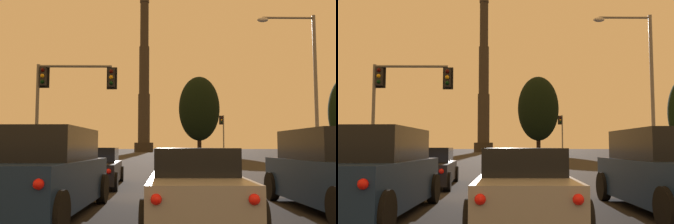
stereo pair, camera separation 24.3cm
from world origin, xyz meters
TOP-DOWN VIEW (x-y plane):
  - suv_left_lane_second at (-3.44, 6.10)m, footprint 2.26×4.96m
  - sedan_center_lane_second at (-0.21, 5.86)m, footprint 2.08×4.74m
  - sedan_left_lane_front at (-3.41, 12.56)m, footprint 2.18×4.78m
  - traffic_light_far_right at (7.70, 52.37)m, footprint 0.78×0.50m
  - traffic_light_overhead_left at (-6.31, 19.23)m, footprint 4.55×0.50m
  - street_lamp at (7.23, 19.22)m, footprint 3.32×0.36m
  - smokestack at (-6.04, 114.58)m, footprint 5.64×5.64m
  - treeline_right_mid at (5.81, 66.46)m, footprint 7.18×6.47m

SIDE VIEW (x-z plane):
  - sedan_center_lane_second at x=-0.21m, z-range -0.05..1.38m
  - sedan_left_lane_front at x=-3.41m, z-range -0.05..1.38m
  - suv_left_lane_second at x=-3.44m, z-range -0.03..1.83m
  - traffic_light_far_right at x=7.70m, z-range 0.92..6.83m
  - traffic_light_overhead_left at x=-6.31m, z-range 1.56..7.58m
  - street_lamp at x=7.23m, z-range 1.00..9.90m
  - treeline_right_mid at x=5.81m, z-range 1.26..15.16m
  - smokestack at x=-6.04m, z-range -4.97..41.33m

